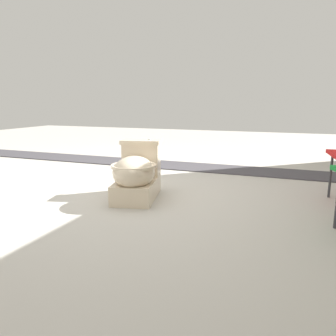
% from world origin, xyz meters
% --- Properties ---
extents(ground_plane, '(14.00, 14.00, 0.00)m').
position_xyz_m(ground_plane, '(0.00, 0.00, 0.00)').
color(ground_plane, '#B7B2A8').
extents(gravel_strip, '(0.56, 8.00, 0.01)m').
position_xyz_m(gravel_strip, '(-1.36, 0.50, 0.01)').
color(gravel_strip, '#423F44').
rests_on(gravel_strip, ground).
extents(toilet, '(0.70, 0.50, 0.52)m').
position_xyz_m(toilet, '(0.19, 0.16, 0.22)').
color(toilet, beige).
rests_on(toilet, ground).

